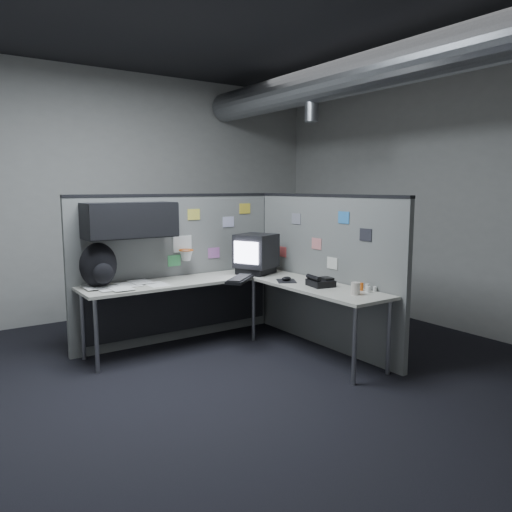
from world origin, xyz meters
TOP-DOWN VIEW (x-y plane):
  - room at (0.56, 0.00)m, footprint 5.62×5.62m
  - partition_back at (-0.25, 1.23)m, footprint 2.44×0.42m
  - partition_right at (1.10, 0.22)m, footprint 0.07×2.23m
  - desk at (0.15, 0.70)m, footprint 2.31×2.11m
  - monitor at (0.68, 0.88)m, footprint 0.52×0.52m
  - keyboard at (0.28, 0.60)m, footprint 0.47×0.43m
  - mouse at (0.67, 0.31)m, footprint 0.28×0.29m
  - phone at (0.79, -0.08)m, footprint 0.25×0.27m
  - bottles at (0.99, -0.51)m, footprint 0.13×0.14m
  - cup at (0.79, -0.56)m, footprint 0.10×0.10m
  - papers at (-0.81, 1.00)m, footprint 0.78×0.51m
  - backpack at (-1.03, 1.09)m, footprint 0.43×0.42m

SIDE VIEW (x-z plane):
  - desk at x=0.15m, z-range 0.25..0.98m
  - papers at x=-0.81m, z-range 0.73..0.75m
  - mouse at x=0.67m, z-range 0.72..0.77m
  - keyboard at x=0.28m, z-range 0.73..0.77m
  - bottles at x=0.99m, z-range 0.72..0.80m
  - phone at x=0.79m, z-range 0.72..0.83m
  - cup at x=0.79m, z-range 0.73..0.84m
  - partition_right at x=1.10m, z-range 0.00..1.63m
  - backpack at x=-1.03m, z-range 0.72..1.16m
  - monitor at x=0.68m, z-range 0.74..1.18m
  - partition_back at x=-0.25m, z-range 0.18..1.81m
  - room at x=0.56m, z-range 0.49..3.71m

